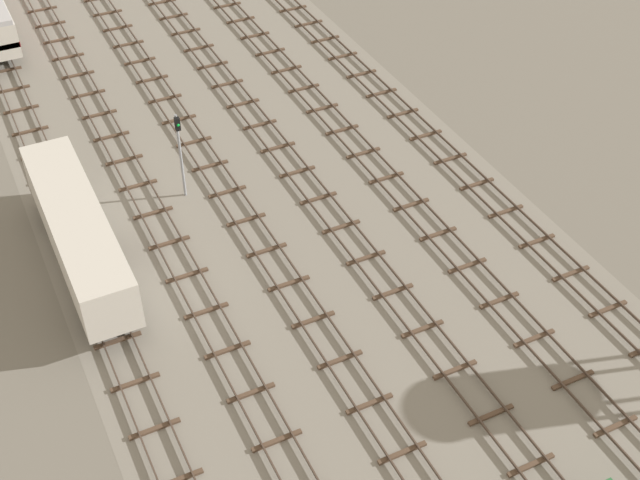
# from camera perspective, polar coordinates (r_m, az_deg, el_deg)

# --- Properties ---
(ground_plane) EXTENTS (480.00, 480.00, 0.00)m
(ground_plane) POSITION_cam_1_polar(r_m,az_deg,el_deg) (53.18, -4.05, 4.13)
(ground_plane) COLOR slate
(ballast_bed) EXTENTS (27.40, 176.00, 0.01)m
(ballast_bed) POSITION_cam_1_polar(r_m,az_deg,el_deg) (53.18, -4.05, 4.13)
(ballast_bed) COLOR gray
(ballast_bed) RESTS_ON ground
(track_far_left) EXTENTS (2.40, 126.00, 0.29)m
(track_far_left) POSITION_cam_1_polar(r_m,az_deg,el_deg) (51.74, -16.50, 1.30)
(track_far_left) COLOR #47382D
(track_far_left) RESTS_ON ground
(track_left) EXTENTS (2.40, 126.00, 0.29)m
(track_left) POSITION_cam_1_polar(r_m,az_deg,el_deg) (52.28, -11.59, 2.76)
(track_left) COLOR #47382D
(track_left) RESTS_ON ground
(track_centre_left) EXTENTS (2.40, 126.00, 0.29)m
(track_centre_left) POSITION_cam_1_polar(r_m,az_deg,el_deg) (53.23, -6.80, 4.15)
(track_centre_left) COLOR #47382D
(track_centre_left) RESTS_ON ground
(track_centre) EXTENTS (2.40, 126.00, 0.29)m
(track_centre) POSITION_cam_1_polar(r_m,az_deg,el_deg) (54.57, -2.20, 5.45)
(track_centre) COLOR #47382D
(track_centre) RESTS_ON ground
(track_centre_right) EXTENTS (2.40, 126.00, 0.29)m
(track_centre_right) POSITION_cam_1_polar(r_m,az_deg,el_deg) (56.27, 2.18, 6.66)
(track_centre_right) COLOR #47382D
(track_centre_right) RESTS_ON ground
(track_right) EXTENTS (2.40, 126.00, 0.29)m
(track_right) POSITION_cam_1_polar(r_m,az_deg,el_deg) (58.29, 6.29, 7.75)
(track_right) COLOR #47382D
(track_right) RESTS_ON ground
(freight_boxcar_far_left_near) EXTENTS (2.87, 14.00, 3.60)m
(freight_boxcar_far_left_near) POSITION_cam_1_polar(r_m,az_deg,el_deg) (47.01, -15.85, 0.59)
(freight_boxcar_far_left_near) COLOR beige
(freight_boxcar_far_left_near) RESTS_ON ground
(signal_post_near) EXTENTS (0.28, 0.47, 5.65)m
(signal_post_near) POSITION_cam_1_polar(r_m,az_deg,el_deg) (50.23, -9.34, 6.20)
(signal_post_near) COLOR gray
(signal_post_near) RESTS_ON ground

